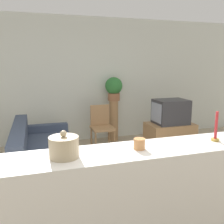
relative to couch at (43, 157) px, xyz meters
The scene contains 11 objects.
wall_back 2.07m from the couch, 67.80° to the left, with size 9.00×0.06×2.70m.
couch is the anchor object (origin of this frame).
tv_stand 2.50m from the couch, ahead, with size 0.91×0.57×0.55m.
television 2.55m from the couch, ahead, with size 0.64×0.48×0.48m.
wooden_chair 1.54m from the couch, 38.24° to the left, with size 0.44×0.44×0.88m.
plant_stand 2.10m from the couch, 40.50° to the left, with size 0.20×0.20×0.91m.
potted_plant 2.28m from the couch, 40.50° to the left, with size 0.38×0.38×0.51m.
foreground_counter 2.21m from the couch, 72.19° to the right, with size 2.84×0.44×1.05m.
decorative_bowl 2.26m from the couch, 86.96° to the right, with size 0.21×0.21×0.20m.
candle_jar 2.35m from the couch, 71.62° to the right, with size 0.09×0.09×0.09m.
candlestick 2.67m from the couch, 56.02° to the right, with size 0.07×0.07×0.26m.
Camera 1 is at (-0.74, -2.03, 1.72)m, focal length 40.00 mm.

